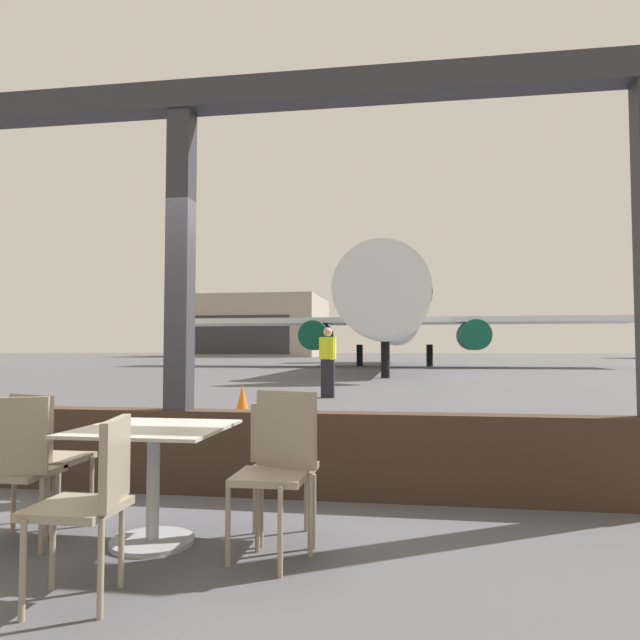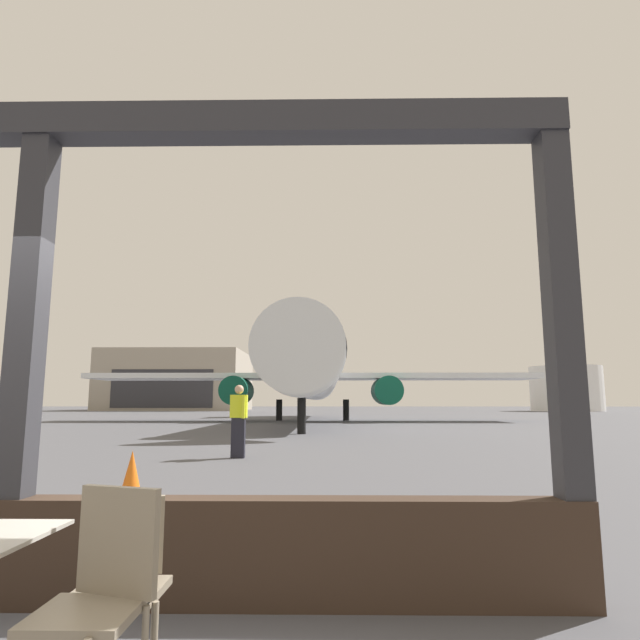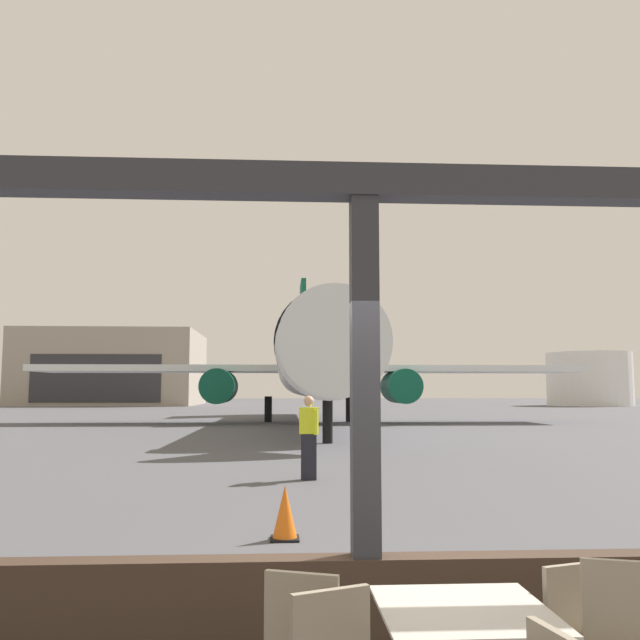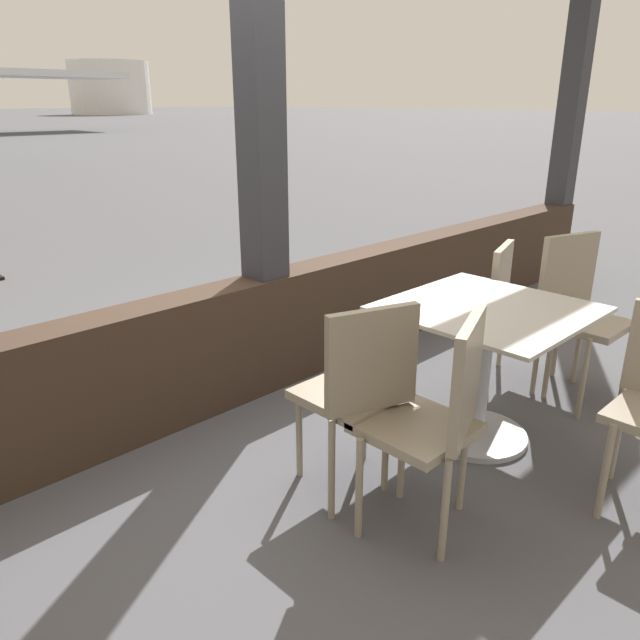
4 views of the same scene
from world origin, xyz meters
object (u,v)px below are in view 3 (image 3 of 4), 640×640
object	(u,v)px
distant_hangar	(115,369)
fuel_storage_tank	(589,379)
cafe_chair_window_right	(307,639)
airplane	(311,363)
cafe_chair_aisle_right	(587,630)
ground_crew_worker	(309,436)
traffic_cone	(285,514)

from	to	relation	value
distant_hangar	fuel_storage_tank	xyz separation A→B (m)	(58.36, -7.94, -1.41)
fuel_storage_tank	cafe_chair_window_right	bearing A→B (deg)	-115.89
airplane	fuel_storage_tank	distance (m)	55.42
cafe_chair_aisle_right	cafe_chair_window_right	bearing A→B (deg)	-174.54
distant_hangar	airplane	bearing A→B (deg)	-65.64
cafe_chair_aisle_right	ground_crew_worker	distance (m)	10.51
cafe_chair_aisle_right	traffic_cone	size ratio (longest dim) A/B	1.27
cafe_chair_window_right	fuel_storage_tank	size ratio (longest dim) A/B	0.09
ground_crew_worker	distant_hangar	world-z (taller)	distant_hangar
cafe_chair_window_right	fuel_storage_tank	bearing A→B (deg)	64.11
cafe_chair_aisle_right	traffic_cone	bearing A→B (deg)	109.29
cafe_chair_aisle_right	fuel_storage_tank	xyz separation A→B (m)	(35.39, 76.02, 2.67)
cafe_chair_aisle_right	traffic_cone	world-z (taller)	cafe_chair_aisle_right
distant_hangar	cafe_chair_window_right	bearing A→B (deg)	-75.74
cafe_chair_aisle_right	airplane	xyz separation A→B (m)	(-0.10, 33.46, 2.84)
cafe_chair_aisle_right	airplane	size ratio (longest dim) A/B	0.02
cafe_chair_window_right	ground_crew_worker	size ratio (longest dim) A/B	0.52
cafe_chair_window_right	fuel_storage_tank	world-z (taller)	fuel_storage_tank
cafe_chair_window_right	traffic_cone	distance (m)	4.96
traffic_cone	fuel_storage_tank	distance (m)	80.34
cafe_chair_window_right	cafe_chair_aisle_right	bearing A→B (deg)	5.46
airplane	ground_crew_worker	world-z (taller)	airplane
airplane	traffic_cone	bearing A→B (deg)	-93.15
traffic_cone	distant_hangar	distance (m)	82.09
ground_crew_worker	traffic_cone	size ratio (longest dim) A/B	2.59
ground_crew_worker	distant_hangar	xyz separation A→B (m)	(-21.81, 73.52, 3.69)
cafe_chair_aisle_right	distant_hangar	xyz separation A→B (m)	(-22.97, 83.97, 4.08)
fuel_storage_tank	airplane	bearing A→B (deg)	-129.82
ground_crew_worker	traffic_cone	bearing A→B (deg)	-95.32
airplane	distant_hangar	distance (m)	55.46
distant_hangar	fuel_storage_tank	bearing A→B (deg)	-7.75
airplane	fuel_storage_tank	bearing A→B (deg)	50.18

